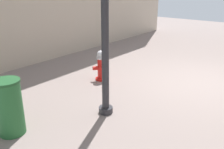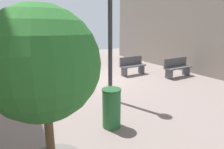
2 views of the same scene
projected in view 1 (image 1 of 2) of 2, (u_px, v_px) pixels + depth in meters
ground_plane at (202, 84)px, 6.47m from camera, size 23.40×23.40×0.00m
fire_hydrant at (101, 65)px, 6.60m from camera, size 0.38×0.37×0.81m
trash_bin at (9, 107)px, 4.18m from camera, size 0.47×0.47×0.98m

